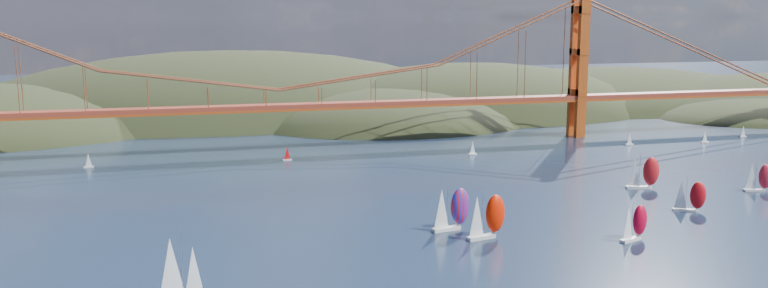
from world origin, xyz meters
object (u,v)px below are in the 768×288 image
racer_rwb (450,208)px  sloop_navy (178,270)px  racer_3 (642,172)px  racer_1 (634,222)px  racer_0 (486,216)px  racer_2 (689,195)px  racer_4 (758,177)px

racer_rwb → sloop_navy: bearing=-164.5°
racer_3 → racer_1: bearing=-109.1°
racer_rwb → racer_1: bearing=-37.3°
racer_0 → racer_rwb: 9.62m
racer_0 → racer_2: (57.67, 7.59, -0.96)m
racer_0 → racer_4: 92.71m
sloop_navy → racer_2: size_ratio=1.45×
racer_3 → racer_4: size_ratio=1.17×
racer_4 → sloop_navy: bearing=-150.6°
racer_0 → racer_3: (61.44, 32.56, -0.23)m
sloop_navy → racer_rwb: bearing=4.4°
racer_1 → racer_2: (27.46, 17.65, 0.04)m
racer_1 → racer_rwb: (-35.30, 18.23, 0.99)m
sloop_navy → racer_3: sloop_navy is taller
racer_0 → racer_4: racer_0 is taller
sloop_navy → racer_2: (122.44, 27.85, -1.47)m
sloop_navy → racer_2: sloop_navy is taller
sloop_navy → racer_0: (64.77, 20.26, -0.51)m
racer_2 → racer_4: racer_4 is taller
racer_2 → racer_1: bearing=-118.9°
racer_4 → racer_rwb: bearing=-157.9°
sloop_navy → racer_4: bearing=-6.2°
racer_0 → racer_3: size_ratio=1.05×
racer_1 → racer_4: size_ratio=0.99×
racer_2 → racer_3: bearing=109.8°
sloop_navy → racer_rwb: 66.12m
racer_3 → racer_4: (28.86, -11.57, -0.72)m
sloop_navy → racer_2: bearing=-8.3°
racer_0 → racer_rwb: size_ratio=1.00×
racer_0 → sloop_navy: bearing=-174.7°
racer_2 → racer_rwb: bearing=-152.1°
sloop_navy → racer_1: sloop_navy is taller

